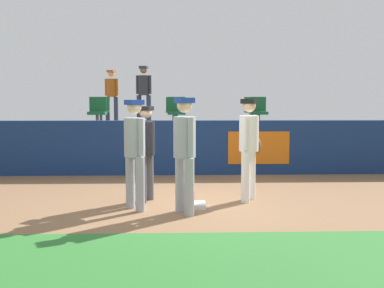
{
  "coord_description": "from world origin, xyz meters",
  "views": [
    {
      "loc": [
        -0.04,
        -8.39,
        1.86
      ],
      "look_at": [
        0.27,
        0.82,
        1.0
      ],
      "focal_mm": 45.65,
      "sensor_mm": 36.0,
      "label": 1
    }
  ],
  "objects_px": {
    "player_coach_visitor": "(185,147)",
    "spectator_hooded": "(144,90)",
    "first_base": "(194,205)",
    "spectator_capped": "(112,92)",
    "player_umpire": "(146,147)",
    "seat_back_right": "(252,109)",
    "player_runner_visitor": "(135,147)",
    "seat_back_left": "(101,109)",
    "seat_front_left": "(98,110)",
    "seat_front_right": "(258,110)",
    "seat_front_center": "(176,110)",
    "seat_back_center": "(174,109)",
    "player_fielder_home": "(249,142)"
  },
  "relations": [
    {
      "from": "player_coach_visitor",
      "to": "spectator_hooded",
      "type": "height_order",
      "value": "spectator_hooded"
    },
    {
      "from": "first_base",
      "to": "spectator_capped",
      "type": "xyz_separation_m",
      "value": [
        -2.42,
        8.11,
        2.03
      ]
    },
    {
      "from": "player_umpire",
      "to": "seat_back_right",
      "type": "height_order",
      "value": "seat_back_right"
    },
    {
      "from": "seat_back_right",
      "to": "spectator_capped",
      "type": "xyz_separation_m",
      "value": [
        -4.49,
        1.2,
        0.53
      ]
    },
    {
      "from": "seat_back_right",
      "to": "first_base",
      "type": "bearing_deg",
      "value": -106.67
    },
    {
      "from": "player_runner_visitor",
      "to": "seat_back_left",
      "type": "relative_size",
      "value": 2.19
    },
    {
      "from": "player_coach_visitor",
      "to": "seat_back_right",
      "type": "distance_m",
      "value": 7.71
    },
    {
      "from": "first_base",
      "to": "player_umpire",
      "type": "height_order",
      "value": "player_umpire"
    },
    {
      "from": "seat_back_right",
      "to": "spectator_capped",
      "type": "height_order",
      "value": "spectator_capped"
    },
    {
      "from": "player_umpire",
      "to": "seat_front_left",
      "type": "height_order",
      "value": "seat_front_left"
    },
    {
      "from": "seat_back_right",
      "to": "seat_front_left",
      "type": "height_order",
      "value": "same"
    },
    {
      "from": "player_umpire",
      "to": "seat_front_right",
      "type": "bearing_deg",
      "value": 170.3
    },
    {
      "from": "seat_front_left",
      "to": "spectator_hooded",
      "type": "distance_m",
      "value": 2.74
    },
    {
      "from": "seat_front_center",
      "to": "seat_back_right",
      "type": "bearing_deg",
      "value": 37.41
    },
    {
      "from": "player_runner_visitor",
      "to": "seat_front_center",
      "type": "distance_m",
      "value": 5.31
    },
    {
      "from": "first_base",
      "to": "seat_front_right",
      "type": "height_order",
      "value": "seat_front_right"
    },
    {
      "from": "seat_back_center",
      "to": "spectator_capped",
      "type": "bearing_deg",
      "value": 149.83
    },
    {
      "from": "seat_front_right",
      "to": "spectator_hooded",
      "type": "height_order",
      "value": "spectator_hooded"
    },
    {
      "from": "seat_front_center",
      "to": "player_fielder_home",
      "type": "bearing_deg",
      "value": -74.1
    },
    {
      "from": "seat_front_right",
      "to": "seat_front_left",
      "type": "xyz_separation_m",
      "value": [
        -4.38,
        0.0,
        0.0
      ]
    },
    {
      "from": "seat_back_right",
      "to": "spectator_hooded",
      "type": "bearing_deg",
      "value": 169.24
    },
    {
      "from": "first_base",
      "to": "player_runner_visitor",
      "type": "xyz_separation_m",
      "value": [
        -0.99,
        -0.13,
        1.03
      ]
    },
    {
      "from": "first_base",
      "to": "player_coach_visitor",
      "type": "relative_size",
      "value": 0.21
    },
    {
      "from": "first_base",
      "to": "player_umpire",
      "type": "relative_size",
      "value": 0.23
    },
    {
      "from": "player_fielder_home",
      "to": "seat_back_center",
      "type": "height_order",
      "value": "seat_back_center"
    },
    {
      "from": "seat_back_right",
      "to": "seat_front_right",
      "type": "bearing_deg",
      "value": -93.63
    },
    {
      "from": "player_umpire",
      "to": "seat_back_center",
      "type": "xyz_separation_m",
      "value": [
        0.48,
        6.37,
        0.54
      ]
    },
    {
      "from": "seat_back_right",
      "to": "seat_back_center",
      "type": "bearing_deg",
      "value": 179.99
    },
    {
      "from": "first_base",
      "to": "spectator_capped",
      "type": "height_order",
      "value": "spectator_capped"
    },
    {
      "from": "seat_back_center",
      "to": "spectator_capped",
      "type": "distance_m",
      "value": 2.44
    },
    {
      "from": "seat_back_left",
      "to": "seat_front_right",
      "type": "height_order",
      "value": "same"
    },
    {
      "from": "player_umpire",
      "to": "seat_back_center",
      "type": "bearing_deg",
      "value": -162.49
    },
    {
      "from": "player_fielder_home",
      "to": "spectator_capped",
      "type": "xyz_separation_m",
      "value": [
        -3.44,
        7.57,
        1.0
      ]
    },
    {
      "from": "player_coach_visitor",
      "to": "seat_back_right",
      "type": "xyz_separation_m",
      "value": [
        2.24,
        7.36,
        0.45
      ]
    },
    {
      "from": "seat_back_center",
      "to": "seat_front_left",
      "type": "relative_size",
      "value": 1.0
    },
    {
      "from": "spectator_hooded",
      "to": "player_umpire",
      "type": "bearing_deg",
      "value": 106.58
    },
    {
      "from": "first_base",
      "to": "spectator_capped",
      "type": "bearing_deg",
      "value": 106.64
    },
    {
      "from": "seat_front_center",
      "to": "spectator_capped",
      "type": "height_order",
      "value": "spectator_capped"
    },
    {
      "from": "player_umpire",
      "to": "seat_front_right",
      "type": "relative_size",
      "value": 2.05
    },
    {
      "from": "seat_back_right",
      "to": "seat_back_left",
      "type": "bearing_deg",
      "value": 180.0
    },
    {
      "from": "first_base",
      "to": "seat_front_center",
      "type": "relative_size",
      "value": 0.48
    },
    {
      "from": "player_fielder_home",
      "to": "seat_back_right",
      "type": "relative_size",
      "value": 2.21
    },
    {
      "from": "player_coach_visitor",
      "to": "seat_back_center",
      "type": "xyz_separation_m",
      "value": [
        -0.2,
        7.36,
        0.45
      ]
    },
    {
      "from": "player_coach_visitor",
      "to": "player_fielder_home",
      "type": "bearing_deg",
      "value": 103.89
    },
    {
      "from": "player_runner_visitor",
      "to": "spectator_hooded",
      "type": "distance_m",
      "value": 7.77
    },
    {
      "from": "seat_back_left",
      "to": "spectator_capped",
      "type": "height_order",
      "value": "spectator_capped"
    },
    {
      "from": "seat_front_center",
      "to": "seat_back_left",
      "type": "xyz_separation_m",
      "value": [
        -2.31,
        1.8,
        -0.0
      ]
    },
    {
      "from": "seat_back_left",
      "to": "seat_front_right",
      "type": "distance_m",
      "value": 4.9
    },
    {
      "from": "player_coach_visitor",
      "to": "player_umpire",
      "type": "bearing_deg",
      "value": -171.31
    },
    {
      "from": "first_base",
      "to": "player_fielder_home",
      "type": "distance_m",
      "value": 1.55
    }
  ]
}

